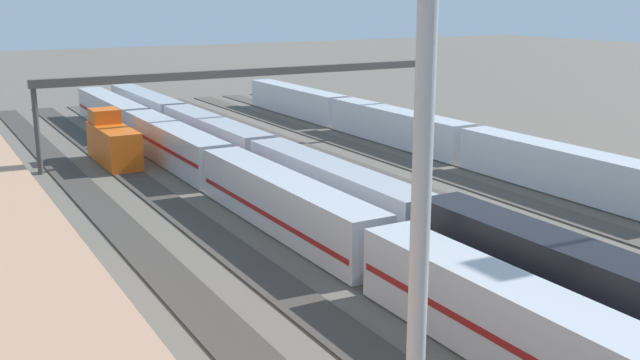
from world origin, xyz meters
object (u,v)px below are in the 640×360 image
Objects in this scene: train_on_track_6 at (284,203)px; train_on_track_1 at (564,170)px; train_on_track_7 at (113,142)px; train_on_track_5 at (257,155)px; signal_gantry at (255,78)px.

train_on_track_1 is at bearing -95.73° from train_on_track_6.
train_on_track_7 reaches higher than train_on_track_5.
train_on_track_1 is 25.13m from train_on_track_6.
train_on_track_1 and train_on_track_6 have the same top height.
train_on_track_1 is 42.46m from train_on_track_7.
train_on_track_1 is 11.98× the size of train_on_track_7.
train_on_track_5 reaches higher than train_on_track_1.
train_on_track_5 is at bearing 48.11° from train_on_track_1.
train_on_track_5 is at bearing -140.46° from train_on_track_7.
train_on_track_6 is 2.66× the size of signal_gantry.
train_on_track_5 is (-12.11, -10.00, -0.07)m from train_on_track_7.
train_on_track_6 is at bearing -169.71° from train_on_track_7.
signal_gantry is (-1.15, -15.00, 5.64)m from train_on_track_7.
train_on_track_1 is at bearing -152.57° from signal_gantry.
train_on_track_5 is 13.34m from signal_gantry.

